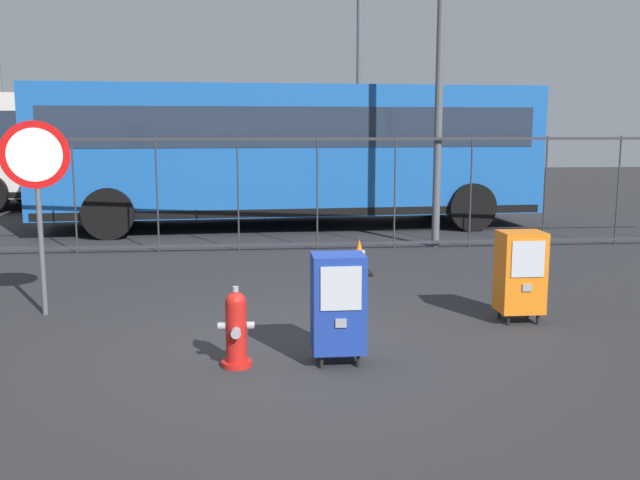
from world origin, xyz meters
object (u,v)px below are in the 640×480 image
at_px(fire_hydrant, 236,329).
at_px(street_light_near_left, 360,19).
at_px(bus_near, 290,148).
at_px(stop_sign, 37,177).
at_px(traffic_cone, 359,257).
at_px(bus_far, 145,144).
at_px(newspaper_box_primary, 338,303).
at_px(newspaper_box_secondary, 520,272).

distance_m(fire_hydrant, street_light_near_left, 12.94).
distance_m(bus_near, street_light_near_left, 4.53).
distance_m(stop_sign, traffic_cone, 4.60).
bearing_deg(bus_far, fire_hydrant, -74.95).
relative_size(bus_far, street_light_near_left, 1.26).
relative_size(stop_sign, bus_near, 0.21).
height_order(fire_hydrant, street_light_near_left, street_light_near_left).
height_order(newspaper_box_primary, stop_sign, stop_sign).
bearing_deg(newspaper_box_primary, stop_sign, 147.92).
xyz_separation_m(newspaper_box_secondary, bus_near, (-2.12, 7.90, 1.14)).
bearing_deg(newspaper_box_secondary, street_light_near_left, 91.16).
bearing_deg(stop_sign, newspaper_box_secondary, -8.49).
bearing_deg(fire_hydrant, street_light_near_left, 76.19).
bearing_deg(bus_far, bus_near, -44.75).
distance_m(fire_hydrant, stop_sign, 3.26).
distance_m(fire_hydrant, bus_far, 13.57).
xyz_separation_m(newspaper_box_secondary, bus_far, (-5.79, 12.03, 1.14)).
xyz_separation_m(newspaper_box_primary, newspaper_box_secondary, (2.18, 1.19, 0.00)).
xyz_separation_m(fire_hydrant, bus_near, (0.99, 9.11, 1.36)).
relative_size(stop_sign, bus_far, 0.21).
bearing_deg(stop_sign, fire_hydrant, -41.69).
bearing_deg(bus_near, bus_far, 128.39).
height_order(fire_hydrant, bus_near, bus_near).
xyz_separation_m(bus_near, bus_far, (-3.67, 4.13, 0.00)).
relative_size(newspaper_box_primary, bus_near, 0.10).
relative_size(traffic_cone, bus_near, 0.05).
distance_m(fire_hydrant, bus_near, 9.26).
bearing_deg(bus_near, traffic_cone, -85.28).
bearing_deg(traffic_cone, newspaper_box_primary, -101.52).
relative_size(newspaper_box_secondary, street_light_near_left, 0.12).
bearing_deg(traffic_cone, fire_hydrant, -113.86).
bearing_deg(bus_near, newspaper_box_primary, -93.64).
height_order(traffic_cone, bus_near, bus_near).
height_order(fire_hydrant, newspaper_box_primary, newspaper_box_primary).
bearing_deg(stop_sign, bus_near, 65.46).
bearing_deg(stop_sign, street_light_near_left, 62.26).
bearing_deg(bus_far, traffic_cone, -61.16).
height_order(bus_near, bus_far, same).
distance_m(newspaper_box_primary, newspaper_box_secondary, 2.49).
xyz_separation_m(newspaper_box_secondary, stop_sign, (-5.37, 0.80, 1.03)).
height_order(stop_sign, street_light_near_left, street_light_near_left).
distance_m(newspaper_box_primary, bus_near, 9.17).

